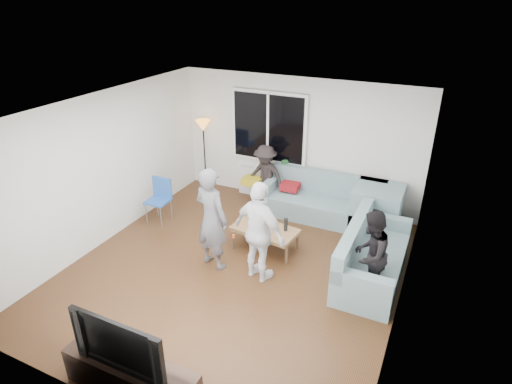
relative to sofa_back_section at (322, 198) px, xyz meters
The scene contains 31 objects.
floor 2.42m from the sofa_back_section, 107.58° to the right, with size 5.00×5.50×0.04m, color #56351C.
ceiling 3.24m from the sofa_back_section, 107.58° to the right, with size 5.00×5.50×0.04m, color white.
wall_back 1.24m from the sofa_back_section, 145.19° to the left, with size 5.00×0.04×2.60m, color silver.
wall_front 5.17m from the sofa_back_section, 98.12° to the right, with size 5.00×0.04×2.60m, color silver.
wall_left 4.05m from the sofa_back_section, 144.98° to the right, with size 0.04×5.50×2.60m, color silver.
wall_right 3.03m from the sofa_back_section, 51.58° to the right, with size 0.04×5.50×2.60m, color silver.
window_frame 1.78m from the sofa_back_section, 162.34° to the left, with size 1.62×0.06×1.47m, color white.
window_glass 1.77m from the sofa_back_section, 163.93° to the left, with size 1.50×0.02×1.35m, color black.
window_mullion 1.77m from the sofa_back_section, 164.33° to the left, with size 0.05×0.03×1.35m, color white.
radiator 1.38m from the sofa_back_section, 163.93° to the left, with size 1.30×0.12×0.62m, color silver.
potted_plant 1.07m from the sofa_back_section, 159.49° to the left, with size 0.19×0.16×0.35m, color #255E29.
vase 1.59m from the sofa_back_section, 167.05° to the left, with size 0.16×0.16×0.16m, color white.
sofa_back_section is the anchor object (origin of this frame).
sofa_right_section 1.97m from the sofa_back_section, 48.70° to the right, with size 0.85×2.00×0.85m, color gray, non-canonical shape.
sofa_corner 1.06m from the sofa_back_section, ahead, with size 0.85×0.85×0.85m, color gray.
cushion_yellow 1.48m from the sofa_back_section, behind, with size 0.38×0.32×0.14m, color gold.
cushion_red 0.69m from the sofa_back_section, behind, with size 0.36×0.30×0.13m, color maroon.
coffee_table 1.60m from the sofa_back_section, 109.81° to the right, with size 1.10×0.60×0.40m, color #9A7B4A.
pitcher 1.70m from the sofa_back_section, 109.76° to the right, with size 0.17×0.17×0.17m, color maroon.
side_chair 3.14m from the sofa_back_section, 151.76° to the right, with size 0.40×0.40×0.86m, color #2757A9, non-canonical shape.
floor_lamp 2.80m from the sofa_back_section, behind, with size 0.32×0.32×1.56m, color orange, non-canonical shape.
player_left 2.56m from the sofa_back_section, 115.83° to the right, with size 0.62×0.41×1.70m, color #535358.
player_right 2.31m from the sofa_back_section, 97.03° to the right, with size 0.95×0.39×1.62m, color white.
spectator_right 2.35m from the sofa_back_section, 56.24° to the right, with size 0.66×0.51×1.35m, color black.
spectator_back 1.23m from the sofa_back_section, behind, with size 0.84×0.48×1.30m, color black.
tv_console 4.82m from the sofa_back_section, 98.03° to the right, with size 1.60×0.40×0.44m, color #312118.
television 4.83m from the sofa_back_section, 98.03° to the right, with size 1.15×0.15×0.66m, color black.
bottle_e 1.41m from the sofa_back_section, 97.99° to the right, with size 0.07×0.07×0.23m, color black.
bottle_a 1.59m from the sofa_back_section, 122.37° to the right, with size 0.07×0.07×0.20m, color orange.
bottle_b 1.74m from the sofa_back_section, 111.06° to the right, with size 0.08×0.08×0.25m, color #167A16.
bottle_c 1.46m from the sofa_back_section, 109.41° to the right, with size 0.07×0.07×0.20m, color black.
Camera 1 is at (2.71, -4.93, 4.09)m, focal length 29.79 mm.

